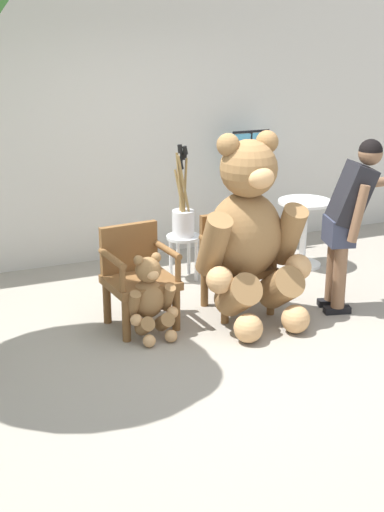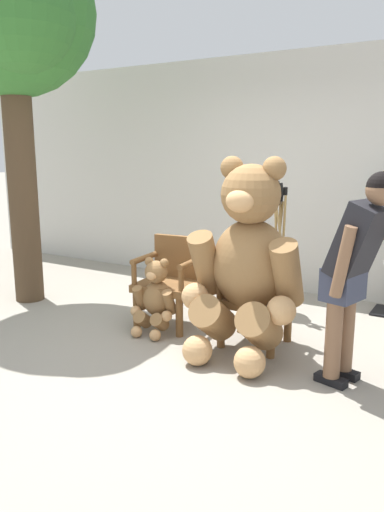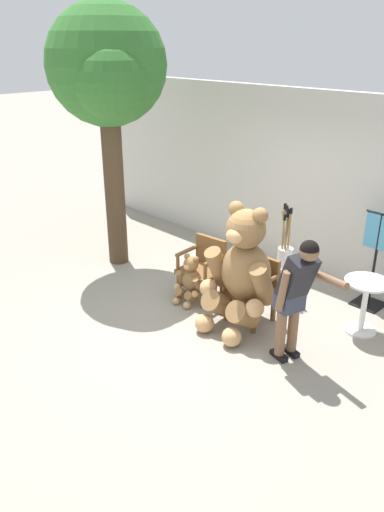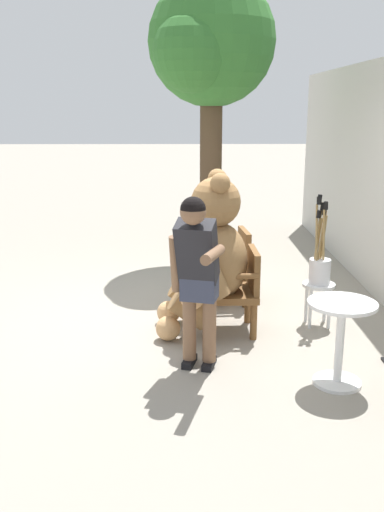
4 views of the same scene
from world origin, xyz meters
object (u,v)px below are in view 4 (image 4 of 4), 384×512
object	(u,v)px
wooden_chair_left	(230,264)
person_visitor	(197,269)
brush_bucket	(320,264)
teddy_bear_large	(210,255)
white_stool	(318,293)
round_side_table	(340,334)
wooden_chair_right	(237,288)
teddy_bear_small	(206,273)
patio_tree	(209,48)

from	to	relation	value
wooden_chair_left	person_visitor	bearing A→B (deg)	-12.87
wooden_chair_left	brush_bucket	xyz separation A→B (m)	(0.78, 0.87, 0.21)
teddy_bear_large	white_stool	size ratio (longest dim) A/B	3.57
wooden_chair_left	round_side_table	world-z (taller)	wooden_chair_left
wooden_chair_right	teddy_bear_small	size ratio (longest dim) A/B	1.20
wooden_chair_left	brush_bucket	size ratio (longest dim) A/B	0.93
white_stool	brush_bucket	size ratio (longest dim) A/B	0.50
person_visitor	brush_bucket	bearing A→B (deg)	129.39
wooden_chair_right	brush_bucket	distance (m)	0.90
wooden_chair_right	wooden_chair_left	bearing A→B (deg)	-179.98
wooden_chair_left	person_visitor	size ratio (longest dim) A/B	0.55
white_stool	round_side_table	bearing A→B (deg)	-5.43
wooden_chair_left	patio_tree	bearing A→B (deg)	-173.76
wooden_chair_left	teddy_bear_large	bearing A→B (deg)	-16.21
wooden_chair_left	patio_tree	world-z (taller)	patio_tree
teddy_bear_large	person_visitor	distance (m)	0.93
brush_bucket	round_side_table	distance (m)	1.35
wooden_chair_left	teddy_bear_large	world-z (taller)	teddy_bear_large
teddy_bear_large	patio_tree	xyz separation A→B (m)	(-2.71, 0.08, 2.20)
white_stool	teddy_bear_large	bearing A→B (deg)	-82.65
teddy_bear_large	white_stool	world-z (taller)	teddy_bear_large
wooden_chair_left	white_stool	size ratio (longest dim) A/B	1.87
wooden_chair_left	teddy_bear_small	world-z (taller)	wooden_chair_left
teddy_bear_large	person_visitor	xyz separation A→B (m)	(0.91, -0.15, 0.12)
wooden_chair_right	teddy_bear_large	distance (m)	0.44
person_visitor	patio_tree	bearing A→B (deg)	176.44
wooden_chair_right	patio_tree	xyz separation A→B (m)	(-2.70, -0.19, 2.55)
teddy_bear_small	brush_bucket	size ratio (longest dim) A/B	0.77
wooden_chair_right	person_visitor	size ratio (longest dim) A/B	0.55
teddy_bear_large	round_side_table	size ratio (longest dim) A/B	2.28
teddy_bear_large	patio_tree	bearing A→B (deg)	178.41
wooden_chair_left	teddy_bear_small	distance (m)	0.30
person_visitor	round_side_table	world-z (taller)	person_visitor
patio_tree	white_stool	bearing A→B (deg)	22.58
teddy_bear_small	patio_tree	world-z (taller)	patio_tree
teddy_bear_small	wooden_chair_right	bearing A→B (deg)	17.02
wooden_chair_left	round_side_table	bearing A→B (deg)	19.48
brush_bucket	patio_tree	xyz separation A→B (m)	(-2.56, -1.06, 2.34)
white_stool	wooden_chair_right	bearing A→B (deg)	-80.61
person_visitor	teddy_bear_large	bearing A→B (deg)	170.64
white_stool	round_side_table	world-z (taller)	round_side_table
teddy_bear_small	round_side_table	world-z (taller)	round_side_table
patio_tree	person_visitor	bearing A→B (deg)	-3.56
teddy_bear_large	round_side_table	world-z (taller)	teddy_bear_large
teddy_bear_small	person_visitor	world-z (taller)	person_visitor
brush_bucket	patio_tree	bearing A→B (deg)	-157.45
wooden_chair_left	white_stool	bearing A→B (deg)	48.08
teddy_bear_small	round_side_table	distance (m)	2.33
wooden_chair_right	brush_bucket	bearing A→B (deg)	99.61
wooden_chair_left	brush_bucket	world-z (taller)	brush_bucket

